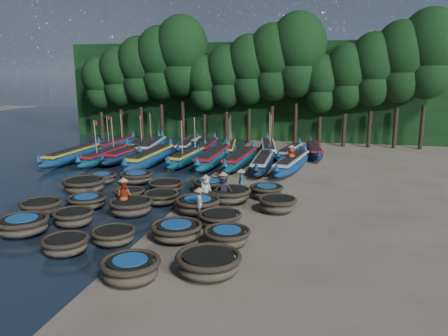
% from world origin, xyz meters
% --- Properties ---
extents(ground, '(120.00, 120.00, 0.00)m').
position_xyz_m(ground, '(0.00, 0.00, 0.00)').
color(ground, gray).
rests_on(ground, ground).
extents(foliage_wall, '(40.00, 3.00, 10.00)m').
position_xyz_m(foliage_wall, '(0.00, 23.50, 5.00)').
color(foliage_wall, black).
rests_on(foliage_wall, ground).
extents(coracle_2, '(1.84, 1.84, 0.69)m').
position_xyz_m(coracle_2, '(-2.21, -8.80, 0.39)').
color(coracle_2, brown).
rests_on(coracle_2, ground).
extents(coracle_3, '(2.06, 2.06, 0.81)m').
position_xyz_m(coracle_3, '(1.25, -10.38, 0.47)').
color(coracle_3, brown).
rests_on(coracle_3, ground).
extents(coracle_4, '(2.85, 2.85, 0.79)m').
position_xyz_m(coracle_4, '(3.68, -9.32, 0.45)').
color(coracle_4, brown).
rests_on(coracle_4, ground).
extents(coracle_5, '(2.65, 2.65, 0.78)m').
position_xyz_m(coracle_5, '(-5.20, -7.35, 0.45)').
color(coracle_5, brown).
rests_on(coracle_5, ground).
extents(coracle_6, '(1.99, 1.99, 0.74)m').
position_xyz_m(coracle_6, '(-3.65, -5.86, 0.42)').
color(coracle_6, brown).
rests_on(coracle_6, ground).
extents(coracle_7, '(2.24, 2.24, 0.64)m').
position_xyz_m(coracle_7, '(-0.86, -7.44, 0.37)').
color(coracle_7, brown).
rests_on(coracle_7, ground).
extents(coracle_8, '(2.21, 2.21, 0.73)m').
position_xyz_m(coracle_8, '(1.53, -6.47, 0.42)').
color(coracle_8, brown).
rests_on(coracle_8, ground).
extents(coracle_9, '(1.98, 1.98, 0.69)m').
position_xyz_m(coracle_9, '(3.72, -6.54, 0.40)').
color(coracle_9, brown).
rests_on(coracle_9, ground).
extents(coracle_10, '(2.13, 2.13, 0.77)m').
position_xyz_m(coracle_10, '(-6.01, -4.90, 0.44)').
color(coracle_10, brown).
rests_on(coracle_10, ground).
extents(coracle_11, '(2.35, 2.35, 0.67)m').
position_xyz_m(coracle_11, '(-4.46, -3.31, 0.38)').
color(coracle_11, brown).
rests_on(coracle_11, ground).
extents(coracle_12, '(2.70, 2.70, 0.80)m').
position_xyz_m(coracle_12, '(-1.75, -3.83, 0.45)').
color(coracle_12, brown).
rests_on(coracle_12, ground).
extents(coracle_13, '(2.80, 2.80, 0.78)m').
position_xyz_m(coracle_13, '(1.39, -2.77, 0.45)').
color(coracle_13, brown).
rests_on(coracle_13, ground).
extents(coracle_14, '(2.49, 2.49, 0.67)m').
position_xyz_m(coracle_14, '(2.94, -4.44, 0.38)').
color(coracle_14, brown).
rests_on(coracle_14, ground).
extents(coracle_15, '(2.52, 2.52, 0.85)m').
position_xyz_m(coracle_15, '(-6.16, -0.63, 0.49)').
color(coracle_15, brown).
rests_on(coracle_15, ground).
extents(coracle_16, '(1.72, 1.72, 0.69)m').
position_xyz_m(coracle_16, '(-2.85, -1.61, 0.39)').
color(coracle_16, brown).
rests_on(coracle_16, ground).
extents(coracle_17, '(2.28, 2.28, 0.67)m').
position_xyz_m(coracle_17, '(-0.95, -1.74, 0.38)').
color(coracle_17, brown).
rests_on(coracle_17, ground).
extents(coracle_18, '(2.79, 2.79, 0.78)m').
position_xyz_m(coracle_18, '(2.53, -0.59, 0.44)').
color(coracle_18, brown).
rests_on(coracle_18, ground).
extents(coracle_19, '(2.08, 2.08, 0.77)m').
position_xyz_m(coracle_19, '(5.27, -1.76, 0.44)').
color(coracle_19, brown).
rests_on(coracle_19, ground).
extents(coracle_20, '(2.26, 2.26, 0.65)m').
position_xyz_m(coracle_20, '(-6.25, 1.64, 0.37)').
color(coracle_20, brown).
rests_on(coracle_20, ground).
extents(coracle_21, '(2.56, 2.56, 0.73)m').
position_xyz_m(coracle_21, '(-4.11, 2.13, 0.42)').
color(coracle_21, brown).
rests_on(coracle_21, ground).
extents(coracle_22, '(2.09, 2.09, 0.71)m').
position_xyz_m(coracle_22, '(-1.53, 0.47, 0.40)').
color(coracle_22, brown).
rests_on(coracle_22, ground).
extents(coracle_23, '(2.05, 2.05, 0.75)m').
position_xyz_m(coracle_23, '(1.00, 1.14, 0.43)').
color(coracle_23, brown).
rests_on(coracle_23, ground).
extents(coracle_24, '(2.20, 2.20, 0.75)m').
position_xyz_m(coracle_24, '(4.42, 0.61, 0.43)').
color(coracle_24, brown).
rests_on(coracle_24, ground).
extents(long_boat_0, '(1.70, 8.65, 1.52)m').
position_xyz_m(long_boat_0, '(-11.79, 7.30, 0.58)').
color(long_boat_0, navy).
rests_on(long_boat_0, ground).
extents(long_boat_1, '(1.46, 8.23, 3.50)m').
position_xyz_m(long_boat_1, '(-9.24, 7.81, 0.55)').
color(long_boat_1, '#0E3751').
rests_on(long_boat_1, ground).
extents(long_boat_2, '(2.14, 8.24, 1.46)m').
position_xyz_m(long_boat_2, '(-7.75, 9.07, 0.55)').
color(long_boat_2, '#10253B').
rests_on(long_boat_2, ground).
extents(long_boat_3, '(1.77, 9.08, 1.60)m').
position_xyz_m(long_boat_3, '(-5.36, 7.59, 0.61)').
color(long_boat_3, navy).
rests_on(long_boat_3, ground).
extents(long_boat_4, '(1.97, 8.26, 3.52)m').
position_xyz_m(long_boat_4, '(-2.74, 8.87, 0.56)').
color(long_boat_4, '#0E3751').
rests_on(long_boat_4, ground).
extents(long_boat_5, '(1.72, 9.08, 1.60)m').
position_xyz_m(long_boat_5, '(-0.69, 8.73, 0.61)').
color(long_boat_5, '#0E3751').
rests_on(long_boat_5, ground).
extents(long_boat_6, '(2.11, 8.52, 1.50)m').
position_xyz_m(long_boat_6, '(1.39, 8.75, 0.57)').
color(long_boat_6, '#0E3751').
rests_on(long_boat_6, ground).
extents(long_boat_7, '(1.58, 8.14, 1.43)m').
position_xyz_m(long_boat_7, '(3.20, 7.96, 0.55)').
color(long_boat_7, '#10253B').
rests_on(long_boat_7, ground).
extents(long_boat_8, '(2.91, 8.43, 1.50)m').
position_xyz_m(long_boat_8, '(5.29, 8.00, 0.57)').
color(long_boat_8, navy).
rests_on(long_boat_8, ground).
extents(long_boat_9, '(1.57, 7.59, 3.23)m').
position_xyz_m(long_boat_9, '(-11.13, 13.35, 0.51)').
color(long_boat_9, navy).
rests_on(long_boat_9, ground).
extents(long_boat_10, '(1.74, 7.74, 3.29)m').
position_xyz_m(long_boat_10, '(-8.48, 14.16, 0.52)').
color(long_boat_10, navy).
rests_on(long_boat_10, ground).
extents(long_boat_11, '(2.73, 8.61, 1.53)m').
position_xyz_m(long_boat_11, '(-7.26, 12.64, 0.58)').
color(long_boat_11, '#0E3751').
rests_on(long_boat_11, ground).
extents(long_boat_12, '(2.11, 8.22, 1.45)m').
position_xyz_m(long_boat_12, '(-4.38, 14.09, 0.55)').
color(long_boat_12, '#10253B').
rests_on(long_boat_12, ground).
extents(long_boat_13, '(1.93, 7.93, 1.40)m').
position_xyz_m(long_boat_13, '(-2.51, 13.67, 0.53)').
color(long_boat_13, navy).
rests_on(long_boat_13, ground).
extents(long_boat_14, '(2.47, 7.58, 3.26)m').
position_xyz_m(long_boat_14, '(-0.51, 13.43, 0.52)').
color(long_boat_14, '#0E3751').
rests_on(long_boat_14, ground).
extents(long_boat_15, '(2.76, 8.35, 3.59)m').
position_xyz_m(long_boat_15, '(2.87, 13.75, 0.57)').
color(long_boat_15, navy).
rests_on(long_boat_15, ground).
extents(long_boat_16, '(2.50, 7.25, 1.29)m').
position_xyz_m(long_boat_16, '(4.72, 13.09, 0.49)').
color(long_boat_16, navy).
rests_on(long_boat_16, ground).
extents(long_boat_17, '(2.20, 7.57, 1.34)m').
position_xyz_m(long_boat_17, '(6.67, 14.15, 0.51)').
color(long_boat_17, '#10253B').
rests_on(long_boat_17, ground).
extents(fisherman_0, '(0.86, 0.71, 1.72)m').
position_xyz_m(fisherman_0, '(1.38, -1.15, 0.83)').
color(fisherman_0, silver).
rests_on(fisherman_0, ground).
extents(fisherman_1, '(0.52, 0.62, 1.73)m').
position_xyz_m(fisherman_1, '(2.95, 0.65, 0.88)').
color(fisherman_1, '#186663').
rests_on(fisherman_1, ground).
extents(fisherman_2, '(0.94, 0.78, 1.95)m').
position_xyz_m(fisherman_2, '(-2.18, -3.62, 0.92)').
color(fisherman_2, '#AE3717').
rests_on(fisherman_2, ground).
extents(fisherman_3, '(1.12, 0.66, 1.91)m').
position_xyz_m(fisherman_3, '(2.32, -1.11, 0.89)').
color(fisherman_3, black).
rests_on(fisherman_3, ground).
extents(fisherman_4, '(0.69, 0.95, 1.70)m').
position_xyz_m(fisherman_4, '(1.75, -3.70, 0.83)').
color(fisherman_4, silver).
rests_on(fisherman_4, ground).
extents(fisherman_5, '(0.61, 1.52, 1.80)m').
position_xyz_m(fisherman_5, '(-2.87, 10.71, 0.84)').
color(fisherman_5, '#186663').
rests_on(fisherman_5, ground).
extents(fisherman_6, '(0.70, 0.96, 2.01)m').
position_xyz_m(fisherman_6, '(5.21, 7.96, 0.96)').
color(fisherman_6, '#AE3717').
rests_on(fisherman_6, ground).
extents(tree_0, '(3.68, 3.68, 8.68)m').
position_xyz_m(tree_0, '(-16.00, 20.00, 5.97)').
color(tree_0, black).
rests_on(tree_0, ground).
extents(tree_1, '(4.09, 4.09, 9.65)m').
position_xyz_m(tree_1, '(-13.70, 20.00, 6.65)').
color(tree_1, black).
rests_on(tree_1, ground).
extents(tree_2, '(4.51, 4.51, 10.63)m').
position_xyz_m(tree_2, '(-11.40, 20.00, 7.32)').
color(tree_2, black).
rests_on(tree_2, ground).
extents(tree_3, '(4.92, 4.92, 11.60)m').
position_xyz_m(tree_3, '(-9.10, 20.00, 8.00)').
color(tree_3, black).
rests_on(tree_3, ground).
extents(tree_4, '(5.34, 5.34, 12.58)m').
position_xyz_m(tree_4, '(-6.80, 20.00, 8.67)').
color(tree_4, black).
rests_on(tree_4, ground).
extents(tree_5, '(3.68, 3.68, 8.68)m').
position_xyz_m(tree_5, '(-4.50, 20.00, 5.97)').
color(tree_5, black).
rests_on(tree_5, ground).
extents(tree_6, '(4.09, 4.09, 9.65)m').
position_xyz_m(tree_6, '(-2.20, 20.00, 6.65)').
color(tree_6, black).
rests_on(tree_6, ground).
extents(tree_7, '(4.51, 4.51, 10.63)m').
position_xyz_m(tree_7, '(0.10, 20.00, 7.32)').
color(tree_7, black).
rests_on(tree_7, ground).
extents(tree_8, '(4.92, 4.92, 11.60)m').
position_xyz_m(tree_8, '(2.40, 20.00, 8.00)').
color(tree_8, black).
rests_on(tree_8, ground).
extents(tree_9, '(5.34, 5.34, 12.58)m').
position_xyz_m(tree_9, '(4.70, 20.00, 8.67)').
color(tree_9, black).
rests_on(tree_9, ground).
extents(tree_10, '(3.68, 3.68, 8.68)m').
position_xyz_m(tree_10, '(7.00, 20.00, 5.97)').
color(tree_10, black).
rests_on(tree_10, ground).
extents(tree_11, '(4.09, 4.09, 9.65)m').
position_xyz_m(tree_11, '(9.30, 20.00, 6.65)').
color(tree_11, black).
rests_on(tree_11, ground).
extents(tree_12, '(4.51, 4.51, 10.63)m').
position_xyz_m(tree_12, '(11.60, 20.00, 7.32)').
color(tree_12, black).
rests_on(tree_12, ground).
extents(tree_13, '(4.92, 4.92, 11.60)m').
position_xyz_m(tree_13, '(13.90, 20.00, 8.00)').
color(tree_13, black).
rests_on(tree_13, ground).
extents(tree_14, '(5.34, 5.34, 12.58)m').
position_xyz_m(tree_14, '(16.20, 20.00, 8.67)').
color(tree_14, black).
rests_on(tree_14, ground).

